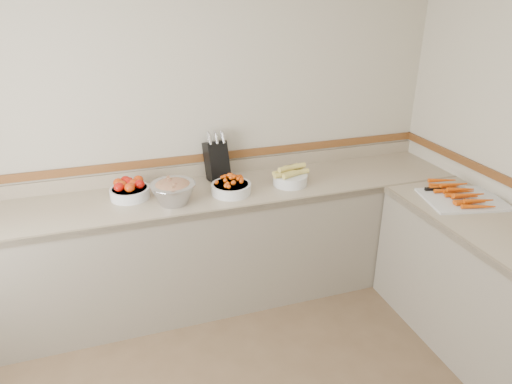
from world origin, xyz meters
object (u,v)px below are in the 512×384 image
object	(u,v)px
corn_bowl	(290,177)
knife_block	(217,160)
tomato_bowl	(129,189)
rhubarb_bowl	(173,191)
cutting_board	(461,196)
cherry_tomato_bowl	(231,187)

from	to	relation	value
corn_bowl	knife_block	bearing A→B (deg)	150.28
tomato_bowl	corn_bowl	size ratio (longest dim) A/B	0.97
knife_block	corn_bowl	xyz separation A→B (m)	(0.49, -0.28, -0.10)
rhubarb_bowl	cutting_board	xyz separation A→B (m)	(1.90, -0.56, -0.07)
corn_bowl	rhubarb_bowl	distance (m)	0.88
rhubarb_bowl	cutting_board	world-z (taller)	rhubarb_bowl
corn_bowl	rhubarb_bowl	world-z (taller)	rhubarb_bowl
cherry_tomato_bowl	cutting_board	distance (m)	1.60
cherry_tomato_bowl	rhubarb_bowl	world-z (taller)	rhubarb_bowl
rhubarb_bowl	knife_block	bearing A→B (deg)	41.21
knife_block	rhubarb_bowl	xyz separation A→B (m)	(-0.39, -0.34, -0.06)
knife_block	rhubarb_bowl	bearing A→B (deg)	-138.79
tomato_bowl	rhubarb_bowl	xyz separation A→B (m)	(0.28, -0.19, 0.03)
cutting_board	cherry_tomato_bowl	bearing A→B (deg)	158.03
tomato_bowl	rhubarb_bowl	world-z (taller)	rhubarb_bowl
knife_block	rhubarb_bowl	size ratio (longest dim) A/B	1.23
tomato_bowl	corn_bowl	distance (m)	1.16
cutting_board	rhubarb_bowl	bearing A→B (deg)	163.52
knife_block	corn_bowl	bearing A→B (deg)	-29.72
cherry_tomato_bowl	rhubarb_bowl	distance (m)	0.42
cherry_tomato_bowl	knife_block	bearing A→B (deg)	95.40
cutting_board	knife_block	bearing A→B (deg)	149.25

